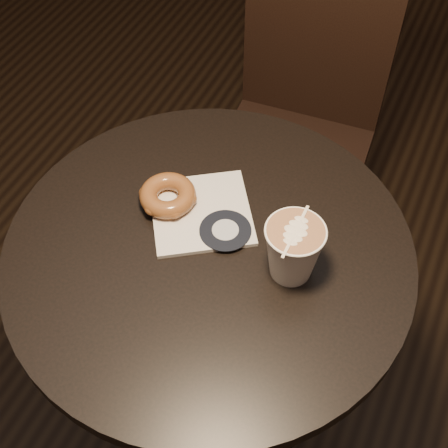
% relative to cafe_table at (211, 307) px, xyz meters
% --- Properties ---
extents(cafe_table, '(0.70, 0.70, 0.75)m').
position_rel_cafe_table_xyz_m(cafe_table, '(0.00, 0.00, 0.00)').
color(cafe_table, black).
rests_on(cafe_table, ground).
extents(chair, '(0.40, 0.40, 0.95)m').
position_rel_cafe_table_xyz_m(chair, '(-0.05, 0.65, -0.02)').
color(chair, black).
rests_on(chair, ground).
extents(pastry_bag, '(0.24, 0.24, 0.01)m').
position_rel_cafe_table_xyz_m(pastry_bag, '(-0.04, 0.06, 0.20)').
color(pastry_bag, silver).
rests_on(pastry_bag, cafe_table).
extents(doughnut, '(0.10, 0.10, 0.03)m').
position_rel_cafe_table_xyz_m(doughnut, '(-0.11, 0.05, 0.22)').
color(doughnut, brown).
rests_on(doughnut, pastry_bag).
extents(latte_cup, '(0.10, 0.10, 0.11)m').
position_rel_cafe_table_xyz_m(latte_cup, '(0.14, 0.01, 0.25)').
color(latte_cup, white).
rests_on(latte_cup, cafe_table).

